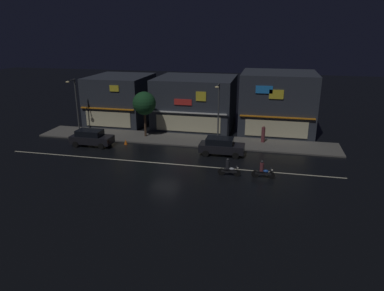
{
  "coord_description": "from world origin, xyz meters",
  "views": [
    {
      "loc": [
        8.89,
        -28.62,
        11.61
      ],
      "look_at": [
        2.38,
        0.76,
        1.64
      ],
      "focal_mm": 33.11,
      "sensor_mm": 36.0,
      "label": 1
    }
  ],
  "objects": [
    {
      "name": "street_tree",
      "position": [
        -4.41,
        7.35,
        3.85
      ],
      "size": [
        2.54,
        2.54,
        5.0
      ],
      "color": "#473323",
      "rests_on": "sidewalk_far"
    },
    {
      "name": "pedestrian_on_sidewalk",
      "position": [
        8.49,
        7.99,
        0.98
      ],
      "size": [
        0.38,
        0.38,
        1.83
      ],
      "rotation": [
        0.0,
        0.0,
        0.99
      ],
      "color": "brown",
      "rests_on": "sidewalk_far"
    },
    {
      "name": "ground_plane",
      "position": [
        0.0,
        0.0,
        0.0
      ],
      "size": [
        140.0,
        140.0,
        0.0
      ],
      "primitive_type": "plane",
      "color": "black"
    },
    {
      "name": "streetlamp_west",
      "position": [
        -12.78,
        7.47,
        3.8
      ],
      "size": [
        0.44,
        1.64,
        6.1
      ],
      "color": "#47494C",
      "rests_on": "sidewalk_far"
    },
    {
      "name": "parked_car_trailing",
      "position": [
        4.66,
        3.5,
        0.87
      ],
      "size": [
        4.3,
        1.98,
        1.67
      ],
      "color": "black",
      "rests_on": "ground"
    },
    {
      "name": "storefront_left_block",
      "position": [
        9.8,
        13.21,
        3.45
      ],
      "size": [
        8.32,
        7.94,
        6.9
      ],
      "color": "#2D333D",
      "rests_on": "ground"
    },
    {
      "name": "sidewalk_far",
      "position": [
        0.0,
        7.21,
        0.07
      ],
      "size": [
        32.66,
        4.24,
        0.14
      ],
      "primitive_type": "cube",
      "color": "#5B5954",
      "rests_on": "ground"
    },
    {
      "name": "motorcycle_lead",
      "position": [
        5.99,
        -1.52,
        0.63
      ],
      "size": [
        1.9,
        0.6,
        1.52
      ],
      "rotation": [
        0.0,
        0.0,
        3.13
      ],
      "color": "black",
      "rests_on": "ground"
    },
    {
      "name": "storefront_center_block",
      "position": [
        0.0,
        13.5,
        3.01
      ],
      "size": [
        9.34,
        8.51,
        6.04
      ],
      "color": "#2D333D",
      "rests_on": "ground"
    },
    {
      "name": "motorcycle_following",
      "position": [
        8.75,
        -1.39,
        0.63
      ],
      "size": [
        1.9,
        0.6,
        1.52
      ],
      "rotation": [
        0.0,
        0.0,
        3.15
      ],
      "color": "black",
      "rests_on": "ground"
    },
    {
      "name": "lane_divider_stripe",
      "position": [
        0.0,
        0.0,
        0.01
      ],
      "size": [
        31.03,
        0.16,
        0.01
      ],
      "primitive_type": "cube",
      "color": "beige",
      "rests_on": "ground"
    },
    {
      "name": "traffic_cone",
      "position": [
        -5.59,
        4.47,
        0.28
      ],
      "size": [
        0.36,
        0.36,
        0.55
      ],
      "primitive_type": "cone",
      "color": "orange",
      "rests_on": "ground"
    },
    {
      "name": "storefront_right_block",
      "position": [
        -9.8,
        13.36,
        2.97
      ],
      "size": [
        7.07,
        8.24,
        5.95
      ],
      "color": "#2D333D",
      "rests_on": "ground"
    },
    {
      "name": "parked_car_near_kerb",
      "position": [
        -8.89,
        3.34,
        0.87
      ],
      "size": [
        4.3,
        1.98,
        1.67
      ],
      "color": "black",
      "rests_on": "ground"
    },
    {
      "name": "streetlamp_mid",
      "position": [
        3.8,
        6.72,
        3.87
      ],
      "size": [
        0.44,
        1.64,
        6.22
      ],
      "color": "#47494C",
      "rests_on": "sidewalk_far"
    }
  ]
}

